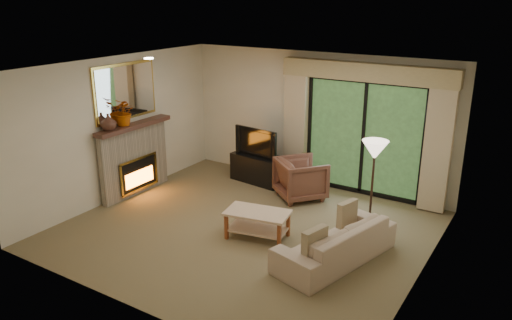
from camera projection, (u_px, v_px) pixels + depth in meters
The scene contains 22 objects.
floor at pixel (246, 229), 8.08m from camera, with size 5.50×5.50×0.00m, color olive.
ceiling at pixel (245, 68), 7.25m from camera, with size 5.50×5.50×0.00m, color silver.
wall_back at pixel (316, 120), 9.68m from camera, with size 5.00×5.00×0.00m, color beige.
wall_front at pixel (125, 210), 5.66m from camera, with size 5.00×5.00×0.00m, color beige.
wall_left at pixel (119, 128), 9.05m from camera, with size 5.00×5.00×0.00m, color beige.
wall_right at pixel (428, 188), 6.29m from camera, with size 5.00×5.00×0.00m, color beige.
fireplace at pixel (134, 159), 9.35m from camera, with size 0.24×1.70×1.37m, color gray, non-canonical shape.
mirror at pixel (126, 91), 8.99m from camera, with size 0.07×1.45×1.02m, color gold, non-canonical shape.
sliding_door at pixel (364, 138), 9.20m from camera, with size 2.26×0.10×2.16m, color black, non-canonical shape.
curtain_left at pixel (296, 124), 9.76m from camera, with size 0.45×0.18×2.35m, color tan.
curtain_right at pixel (438, 145), 8.40m from camera, with size 0.45×0.18×2.35m, color tan.
cornice at pixel (367, 72), 8.74m from camera, with size 3.20×0.24×0.32m, color tan.
media_console at pixel (259, 168), 10.05m from camera, with size 1.11×0.50×0.55m, color black.
tv at pixel (259, 142), 9.87m from camera, with size 1.00×0.13×0.58m, color black.
armchair at pixel (301, 179), 9.22m from camera, with size 0.81×0.83×0.76m, color brown.
sofa at pixel (335, 242), 7.07m from camera, with size 1.95×0.76×0.57m, color tan.
pillow_near at pixel (315, 243), 6.59m from camera, with size 0.11×0.42×0.42m, color #4E3121.
pillow_far at pixel (347, 213), 7.49m from camera, with size 0.10×0.39×0.39m, color #4E3121.
coffee_table at pixel (257, 225), 7.75m from camera, with size 0.98×0.54×0.44m, color #D3AE8B, non-canonical shape.
floor_lamp at pixel (372, 187), 7.78m from camera, with size 0.41×0.41×1.52m, color #FFE7C9, non-canonical shape.
vase at pixel (108, 122), 8.63m from camera, with size 0.28×0.28×0.29m, color #482A1F.
branches at pixel (124, 112), 8.90m from camera, with size 0.45×0.39×0.50m, color #B14B09.
Camera 1 is at (4.01, -6.11, 3.64)m, focal length 35.00 mm.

